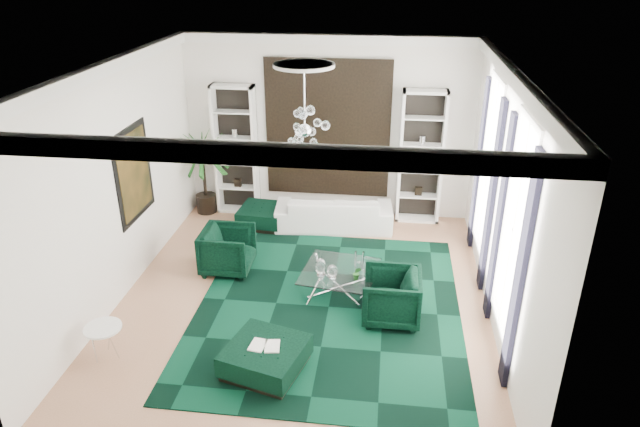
# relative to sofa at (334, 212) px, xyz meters

# --- Properties ---
(floor) EXTENTS (6.00, 7.00, 0.02)m
(floor) POSITION_rel_sofa_xyz_m (-0.22, -2.72, -0.36)
(floor) COLOR tan
(floor) RESTS_ON ground
(ceiling) EXTENTS (6.00, 7.00, 0.02)m
(ceiling) POSITION_rel_sofa_xyz_m (-0.22, -2.72, 3.46)
(ceiling) COLOR white
(ceiling) RESTS_ON ground
(wall_back) EXTENTS (6.00, 0.02, 3.80)m
(wall_back) POSITION_rel_sofa_xyz_m (-0.22, 0.79, 1.55)
(wall_back) COLOR white
(wall_back) RESTS_ON ground
(wall_front) EXTENTS (6.00, 0.02, 3.80)m
(wall_front) POSITION_rel_sofa_xyz_m (-0.22, -6.23, 1.55)
(wall_front) COLOR white
(wall_front) RESTS_ON ground
(wall_left) EXTENTS (0.02, 7.00, 3.80)m
(wall_left) POSITION_rel_sofa_xyz_m (-3.23, -2.72, 1.55)
(wall_left) COLOR white
(wall_left) RESTS_ON ground
(wall_right) EXTENTS (0.02, 7.00, 3.80)m
(wall_right) POSITION_rel_sofa_xyz_m (2.79, -2.72, 1.55)
(wall_right) COLOR white
(wall_right) RESTS_ON ground
(crown_molding) EXTENTS (6.00, 7.00, 0.18)m
(crown_molding) POSITION_rel_sofa_xyz_m (-0.22, -2.72, 3.35)
(crown_molding) COLOR white
(crown_molding) RESTS_ON ceiling
(ceiling_medallion) EXTENTS (0.90, 0.90, 0.05)m
(ceiling_medallion) POSITION_rel_sofa_xyz_m (-0.22, -2.42, 3.42)
(ceiling_medallion) COLOR white
(ceiling_medallion) RESTS_ON ceiling
(tapestry) EXTENTS (2.50, 0.06, 2.80)m
(tapestry) POSITION_rel_sofa_xyz_m (-0.22, 0.74, 1.55)
(tapestry) COLOR black
(tapestry) RESTS_ON wall_back
(shelving_left) EXTENTS (0.90, 0.38, 2.80)m
(shelving_left) POSITION_rel_sofa_xyz_m (-2.17, 0.59, 1.05)
(shelving_left) COLOR white
(shelving_left) RESTS_ON floor
(shelving_right) EXTENTS (0.90, 0.38, 2.80)m
(shelving_right) POSITION_rel_sofa_xyz_m (1.73, 0.59, 1.05)
(shelving_right) COLOR white
(shelving_right) RESTS_ON floor
(painting) EXTENTS (0.04, 1.30, 1.60)m
(painting) POSITION_rel_sofa_xyz_m (-3.19, -2.12, 1.50)
(painting) COLOR black
(painting) RESTS_ON wall_left
(window_near) EXTENTS (0.03, 1.10, 2.90)m
(window_near) POSITION_rel_sofa_xyz_m (2.77, -3.62, 1.55)
(window_near) COLOR white
(window_near) RESTS_ON wall_right
(curtain_near_a) EXTENTS (0.07, 0.30, 3.25)m
(curtain_near_a) POSITION_rel_sofa_xyz_m (2.73, -4.40, 1.30)
(curtain_near_a) COLOR black
(curtain_near_a) RESTS_ON floor
(curtain_near_b) EXTENTS (0.07, 0.30, 3.25)m
(curtain_near_b) POSITION_rel_sofa_xyz_m (2.73, -2.84, 1.30)
(curtain_near_b) COLOR black
(curtain_near_b) RESTS_ON floor
(window_far) EXTENTS (0.03, 1.10, 2.90)m
(window_far) POSITION_rel_sofa_xyz_m (2.77, -1.22, 1.55)
(window_far) COLOR white
(window_far) RESTS_ON wall_right
(curtain_far_a) EXTENTS (0.07, 0.30, 3.25)m
(curtain_far_a) POSITION_rel_sofa_xyz_m (2.73, -2.00, 1.30)
(curtain_far_a) COLOR black
(curtain_far_a) RESTS_ON floor
(curtain_far_b) EXTENTS (0.07, 0.30, 3.25)m
(curtain_far_b) POSITION_rel_sofa_xyz_m (2.73, -0.44, 1.30)
(curtain_far_b) COLOR black
(curtain_far_b) RESTS_ON floor
(rug) EXTENTS (4.20, 5.00, 0.02)m
(rug) POSITION_rel_sofa_xyz_m (0.22, -2.97, -0.34)
(rug) COLOR black
(rug) RESTS_ON floor
(sofa) EXTENTS (2.46, 1.13, 0.70)m
(sofa) POSITION_rel_sofa_xyz_m (0.00, 0.00, 0.00)
(sofa) COLOR silver
(sofa) RESTS_ON floor
(armchair_left) EXTENTS (0.90, 0.87, 0.81)m
(armchair_left) POSITION_rel_sofa_xyz_m (-1.71, -1.99, 0.06)
(armchair_left) COLOR black
(armchair_left) RESTS_ON floor
(armchair_right) EXTENTS (0.90, 0.87, 0.81)m
(armchair_right) POSITION_rel_sofa_xyz_m (1.21, -3.14, 0.06)
(armchair_right) COLOR black
(armchair_right) RESTS_ON floor
(coffee_table) EXTENTS (1.36, 1.36, 0.41)m
(coffee_table) POSITION_rel_sofa_xyz_m (0.35, -2.47, -0.14)
(coffee_table) COLOR white
(coffee_table) RESTS_ON floor
(ottoman_side) EXTENTS (0.98, 0.98, 0.40)m
(ottoman_side) POSITION_rel_sofa_xyz_m (-1.50, -0.09, -0.15)
(ottoman_side) COLOR black
(ottoman_side) RESTS_ON floor
(ottoman_front) EXTENTS (1.23, 1.23, 0.40)m
(ottoman_front) POSITION_rel_sofa_xyz_m (-0.47, -4.57, -0.15)
(ottoman_front) COLOR black
(ottoman_front) RESTS_ON floor
(book) EXTENTS (0.42, 0.28, 0.03)m
(book) POSITION_rel_sofa_xyz_m (-0.47, -4.57, 0.07)
(book) COLOR white
(book) RESTS_ON ottoman_front
(side_table) EXTENTS (0.68, 0.68, 0.50)m
(side_table) POSITION_rel_sofa_xyz_m (-2.77, -4.58, -0.10)
(side_table) COLOR white
(side_table) RESTS_ON floor
(palm) EXTENTS (1.51, 1.51, 2.40)m
(palm) POSITION_rel_sofa_xyz_m (-2.87, 0.43, 0.85)
(palm) COLOR #1C571B
(palm) RESTS_ON floor
(chandelier) EXTENTS (0.85, 0.85, 0.72)m
(chandelier) POSITION_rel_sofa_xyz_m (-0.19, -2.60, 2.50)
(chandelier) COLOR white
(chandelier) RESTS_ON ceiling
(table_plant) EXTENTS (0.15, 0.13, 0.24)m
(table_plant) POSITION_rel_sofa_xyz_m (0.65, -2.72, 0.18)
(table_plant) COLOR #1C571B
(table_plant) RESTS_ON coffee_table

